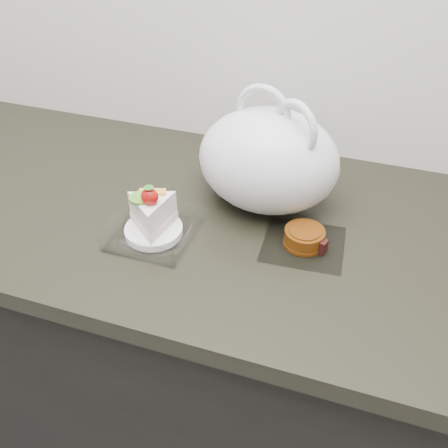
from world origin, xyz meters
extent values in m
cube|color=black|center=(0.00, 1.69, 0.43)|extent=(2.00, 0.60, 0.86)
cube|color=black|center=(0.00, 1.69, 0.88)|extent=(2.04, 0.64, 0.04)
cube|color=white|center=(-0.09, 1.59, 0.90)|extent=(0.15, 0.15, 0.00)
cylinder|color=white|center=(-0.09, 1.59, 0.91)|extent=(0.11, 0.11, 0.02)
ellipsoid|color=red|center=(-0.09, 1.58, 1.00)|extent=(0.03, 0.03, 0.03)
cone|color=#2D7223|center=(-0.09, 1.58, 1.01)|extent=(0.02, 0.02, 0.01)
cylinder|color=#62972B|center=(-0.11, 1.59, 0.99)|extent=(0.04, 0.04, 0.01)
cube|color=gold|center=(-0.10, 1.61, 0.99)|extent=(0.05, 0.03, 0.01)
cube|color=white|center=(0.19, 1.66, 0.90)|extent=(0.16, 0.15, 0.00)
cylinder|color=#6D320D|center=(0.19, 1.66, 0.92)|extent=(0.09, 0.09, 0.03)
cylinder|color=#6D320D|center=(0.19, 1.66, 0.90)|extent=(0.09, 0.09, 0.01)
cylinder|color=#6D320D|center=(0.19, 1.66, 0.93)|extent=(0.07, 0.07, 0.00)
cube|color=black|center=(0.22, 1.64, 0.92)|extent=(0.02, 0.02, 0.03)
ellipsoid|color=white|center=(0.09, 1.76, 1.00)|extent=(0.34, 0.30, 0.21)
ellipsoid|color=white|center=(0.01, 1.81, 0.98)|extent=(0.21, 0.20, 0.14)
torus|color=white|center=(0.07, 1.76, 1.10)|extent=(0.11, 0.04, 0.11)
torus|color=white|center=(0.14, 1.74, 1.09)|extent=(0.09, 0.07, 0.10)
camera|label=1|loc=(0.27, 0.93, 1.51)|focal=40.00mm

